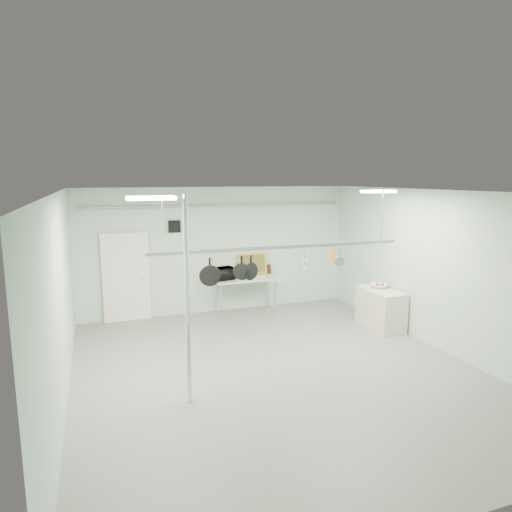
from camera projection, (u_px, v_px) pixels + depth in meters
name	position (u px, v px, depth m)	size (l,w,h in m)	color
floor	(277.00, 371.00, 8.22)	(8.00, 8.00, 0.00)	gray
ceiling	(278.00, 192.00, 7.67)	(7.00, 8.00, 0.02)	silver
back_wall	(218.00, 250.00, 11.64)	(7.00, 0.02, 3.20)	#B0D3BE
right_wall	(439.00, 271.00, 9.10)	(0.02, 8.00, 3.20)	#B0D3BE
door	(126.00, 278.00, 10.93)	(1.10, 0.10, 2.20)	silver
wall_vent	(174.00, 226.00, 11.15)	(0.30, 0.04, 0.30)	black
conduit_pipe	(218.00, 205.00, 11.36)	(0.07, 0.07, 6.60)	gray
chrome_pole	(187.00, 302.00, 6.82)	(0.08, 0.08, 3.20)	silver
prep_table	(245.00, 281.00, 11.61)	(1.60, 0.70, 0.91)	silver
side_cabinet	(380.00, 309.00, 10.48)	(0.60, 1.20, 0.90)	beige
pot_rack	(282.00, 246.00, 8.18)	(4.80, 0.06, 1.00)	#B7B7BC
light_panel_left	(151.00, 198.00, 6.20)	(0.65, 0.30, 0.05)	white
light_panel_right	(379.00, 191.00, 9.03)	(0.65, 0.30, 0.05)	white
microwave	(223.00, 274.00, 11.38)	(0.56, 0.38, 0.31)	black
coffee_canister	(254.00, 274.00, 11.63)	(0.15, 0.15, 0.20)	white
painting_large	(252.00, 264.00, 11.93)	(0.78, 0.05, 0.58)	gold
painting_small	(266.00, 269.00, 12.08)	(0.30, 0.04, 0.25)	black
fruit_bowl	(379.00, 286.00, 10.59)	(0.38, 0.38, 0.09)	white
skillet_left	(210.00, 272.00, 7.81)	(0.37, 0.06, 0.50)	black
skillet_mid	(242.00, 267.00, 7.99)	(0.30, 0.06, 0.41)	black
skillet_right	(251.00, 268.00, 8.05)	(0.32, 0.06, 0.44)	black
whisk	(305.00, 261.00, 8.39)	(0.20, 0.20, 0.34)	silver
grater	(333.00, 256.00, 8.57)	(0.09, 0.02, 0.22)	yellow
saucepan	(339.00, 258.00, 8.62)	(0.18, 0.10, 0.32)	#BABABF
fruit_cluster	(379.00, 284.00, 10.59)	(0.24, 0.24, 0.09)	#A00F0E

